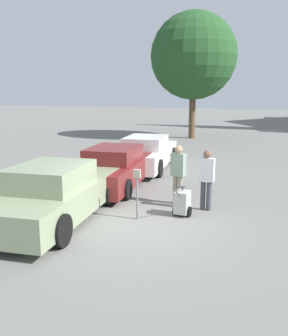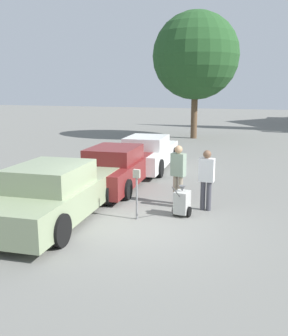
# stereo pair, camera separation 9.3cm
# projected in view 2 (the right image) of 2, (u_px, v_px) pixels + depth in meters

# --- Properties ---
(ground_plane) EXTENTS (120.00, 120.00, 0.00)m
(ground_plane) POSITION_uv_depth(u_px,v_px,m) (138.00, 227.00, 9.34)
(ground_plane) COLOR slate
(parked_car_sage) EXTENTS (2.44, 5.17, 1.51)m
(parked_car_sage) POSITION_uv_depth(u_px,v_px,m) (54.00, 194.00, 9.69)
(parked_car_sage) COLOR gray
(parked_car_sage) RESTS_ON ground_plane
(parked_car_maroon) EXTENTS (2.32, 5.14, 1.42)m
(parked_car_maroon) POSITION_uv_depth(u_px,v_px,m) (116.00, 168.00, 13.16)
(parked_car_maroon) COLOR maroon
(parked_car_maroon) RESTS_ON ground_plane
(parked_car_white) EXTENTS (2.34, 5.14, 1.41)m
(parked_car_white) POSITION_uv_depth(u_px,v_px,m) (147.00, 153.00, 16.13)
(parked_car_white) COLOR silver
(parked_car_white) RESTS_ON ground_plane
(parking_meter) EXTENTS (0.18, 0.09, 1.34)m
(parking_meter) POSITION_uv_depth(u_px,v_px,m) (137.00, 185.00, 9.70)
(parking_meter) COLOR slate
(parking_meter) RESTS_ON ground_plane
(person_worker) EXTENTS (0.46, 0.31, 1.77)m
(person_worker) POSITION_uv_depth(u_px,v_px,m) (178.00, 171.00, 11.02)
(person_worker) COLOR gray
(person_worker) RESTS_ON ground_plane
(person_supervisor) EXTENTS (0.42, 0.23, 1.72)m
(person_supervisor) POSITION_uv_depth(u_px,v_px,m) (206.00, 176.00, 10.44)
(person_supervisor) COLOR #3F3F47
(person_supervisor) RESTS_ON ground_plane
(equipment_cart) EXTENTS (0.49, 1.00, 1.00)m
(equipment_cart) POSITION_uv_depth(u_px,v_px,m) (182.00, 202.00, 10.08)
(equipment_cart) COLOR #B2B2AD
(equipment_cart) RESTS_ON ground_plane
(shade_tree) EXTENTS (5.85, 5.85, 8.52)m
(shade_tree) POSITION_uv_depth(u_px,v_px,m) (196.00, 56.00, 25.24)
(shade_tree) COLOR brown
(shade_tree) RESTS_ON ground_plane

